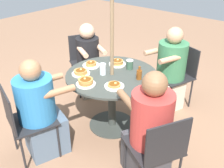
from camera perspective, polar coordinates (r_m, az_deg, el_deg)
name	(u,v)px	position (r m, az deg, el deg)	size (l,w,h in m)	color
ground_plane	(112,124)	(3.49, 0.00, -8.78)	(12.00, 12.00, 0.00)	#8C664C
patio_table	(112,86)	(3.17, 0.00, -0.45)	(1.10, 1.10, 0.74)	#383D38
umbrella_pole	(112,34)	(2.91, 0.00, 10.91)	(0.04, 0.04, 2.47)	#846B4C
patio_chair_north	(178,72)	(3.80, 14.23, 2.58)	(0.58, 0.58, 0.87)	#232326
diner_north	(169,73)	(3.68, 12.28, 2.26)	(0.60, 0.53, 1.17)	beige
patio_chair_east	(85,59)	(4.12, -5.83, 5.44)	(0.60, 0.60, 0.87)	#232326
diner_east	(89,63)	(3.96, -5.07, 4.54)	(0.52, 0.58, 1.11)	gray
patio_chair_south	(24,119)	(2.88, -18.64, -7.21)	(0.57, 0.57, 0.87)	#232326
diner_south	(40,114)	(2.91, -15.32, -6.22)	(0.61, 0.53, 1.14)	slate
patio_chair_west	(158,147)	(2.44, 10.02, -13.44)	(0.61, 0.61, 0.87)	#232326
diner_west	(149,133)	(2.53, 8.00, -10.53)	(0.56, 0.62, 1.19)	#3D3D42
pancake_plate_a	(117,63)	(3.33, 1.14, 4.63)	(0.22, 0.22, 0.07)	silver
pancake_plate_b	(114,86)	(2.82, 0.48, -0.33)	(0.22, 0.22, 0.05)	silver
pancake_plate_c	(91,65)	(3.30, -4.57, 4.23)	(0.22, 0.22, 0.06)	silver
pancake_plate_d	(81,73)	(3.10, -6.83, 2.49)	(0.22, 0.22, 0.07)	silver
pancake_plate_e	(86,82)	(2.87, -5.74, 0.39)	(0.22, 0.22, 0.08)	silver
syrup_bottle	(139,74)	(2.97, 5.93, 2.12)	(0.09, 0.06, 0.16)	brown
coffee_cup	(130,64)	(3.21, 3.87, 4.26)	(0.08, 0.08, 0.12)	#33513D
drinking_glass_a	(103,69)	(3.07, -2.00, 3.27)	(0.07, 0.07, 0.13)	silver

